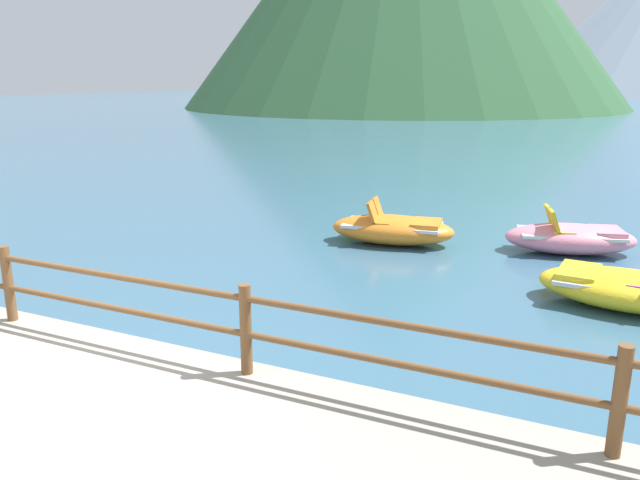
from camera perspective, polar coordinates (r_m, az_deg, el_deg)
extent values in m
plane|color=#38607A|center=(43.79, 18.82, 9.55)|extent=(200.00, 200.00, 0.00)
cylinder|color=brown|center=(8.54, -26.67, -3.60)|extent=(0.12, 0.12, 0.95)
cylinder|color=brown|center=(6.34, -6.82, -8.16)|extent=(0.12, 0.12, 0.95)
cylinder|color=brown|center=(5.53, 25.76, -13.21)|extent=(0.12, 0.12, 0.95)
cylinder|color=brown|center=(7.22, -18.48, -3.15)|extent=(23.80, 0.07, 0.07)
cylinder|color=brown|center=(7.35, -18.24, -5.97)|extent=(23.80, 0.07, 0.07)
ellipsoid|color=orange|center=(12.87, 6.65, 0.96)|extent=(2.66, 1.52, 0.59)
cube|color=silver|center=(12.85, 6.66, 1.40)|extent=(2.08, 1.23, 0.06)
cube|color=orange|center=(12.64, 5.63, 1.54)|extent=(0.45, 0.45, 0.08)
cube|color=orange|center=(12.63, 4.86, 2.56)|extent=(0.26, 0.43, 0.43)
cube|color=orange|center=(13.09, 6.04, 1.98)|extent=(0.45, 0.45, 0.08)
cube|color=orange|center=(13.08, 5.29, 2.97)|extent=(0.26, 0.43, 0.43)
cube|color=orange|center=(12.74, 9.74, 1.45)|extent=(0.67, 0.89, 0.12)
ellipsoid|color=pink|center=(13.03, 21.93, 0.12)|extent=(2.66, 1.75, 0.58)
cube|color=silver|center=(13.01, 21.97, 0.55)|extent=(2.09, 1.41, 0.06)
cube|color=yellow|center=(12.74, 21.41, 0.64)|extent=(0.49, 0.49, 0.08)
cube|color=yellow|center=(12.65, 20.70, 1.64)|extent=(0.30, 0.44, 0.43)
cube|color=yellow|center=(13.17, 21.02, 1.12)|extent=(0.49, 0.49, 0.08)
cube|color=yellow|center=(13.09, 20.34, 2.09)|extent=(0.30, 0.44, 0.43)
cube|color=pink|center=(13.16, 24.85, 0.67)|extent=(0.73, 0.92, 0.12)
ellipsoid|color=yellow|center=(10.32, 26.37, -4.10)|extent=(2.65, 1.56, 0.55)
cube|color=silver|center=(10.29, 26.43, -3.59)|extent=(2.07, 1.27, 0.06)
cube|color=yellow|center=(10.33, 22.63, -2.76)|extent=(0.64, 0.98, 0.12)
cone|color=#2D5633|center=(78.97, 16.22, 18.75)|extent=(27.28, 27.28, 19.39)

